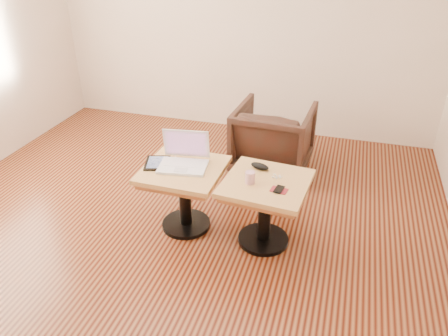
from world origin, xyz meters
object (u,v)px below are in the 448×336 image
(armchair, at_px, (273,138))
(laptop, at_px, (184,159))
(side_table_right, at_px, (266,197))
(striped_cup, at_px, (250,177))
(side_table_left, at_px, (184,183))

(armchair, bearing_deg, laptop, 69.55)
(laptop, bearing_deg, side_table_right, -13.24)
(laptop, bearing_deg, armchair, 58.02)
(armchair, bearing_deg, side_table_right, 101.37)
(laptop, xyz_separation_m, striped_cup, (0.56, -0.12, -0.01))
(striped_cup, relative_size, armchair, 0.12)
(armchair, bearing_deg, side_table_left, 70.73)
(side_table_left, distance_m, side_table_right, 0.67)
(laptop, height_order, armchair, laptop)
(striped_cup, bearing_deg, side_table_right, 28.23)
(laptop, relative_size, armchair, 0.54)
(side_table_left, distance_m, striped_cup, 0.59)
(side_table_right, distance_m, striped_cup, 0.22)
(side_table_left, bearing_deg, side_table_right, -0.29)
(side_table_right, distance_m, laptop, 0.70)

